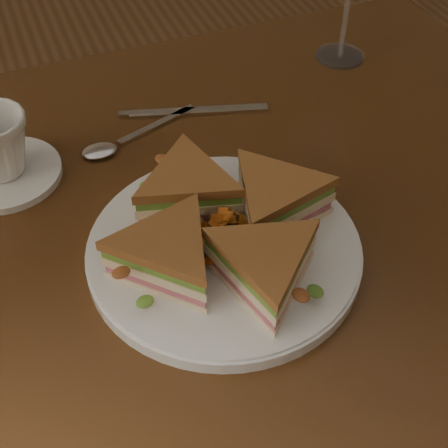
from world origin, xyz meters
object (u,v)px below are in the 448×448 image
at_px(table, 167,272).
at_px(sandwich_wedges, 224,227).
at_px(saucer, 5,174).
at_px(spoon, 114,145).
at_px(plate, 224,250).
at_px(knife, 189,112).

height_order(table, sandwich_wedges, sandwich_wedges).
bearing_deg(saucer, spoon, 3.04).
xyz_separation_m(plate, sandwich_wedges, (0.00, 0.00, 0.04)).
height_order(sandwich_wedges, saucer, sandwich_wedges).
bearing_deg(knife, saucer, -154.02).
bearing_deg(saucer, knife, 9.65).
relative_size(knife, saucer, 1.45).
bearing_deg(table, knife, 62.08).
xyz_separation_m(plate, saucer, (-0.21, 0.23, -0.00)).
xyz_separation_m(sandwich_wedges, spoon, (-0.07, 0.24, -0.04)).
relative_size(spoon, knife, 0.84).
xyz_separation_m(spoon, saucer, (-0.15, -0.01, 0.00)).
distance_m(spoon, knife, 0.13).
bearing_deg(spoon, saucer, 163.68).
bearing_deg(table, spoon, 96.80).
relative_size(table, saucer, 8.31).
height_order(plate, sandwich_wedges, sandwich_wedges).
relative_size(table, plate, 3.90).
bearing_deg(saucer, sandwich_wedges, -47.20).
height_order(knife, saucer, saucer).
xyz_separation_m(table, sandwich_wedges, (0.05, -0.08, 0.14)).
bearing_deg(spoon, sandwich_wedges, -93.67).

